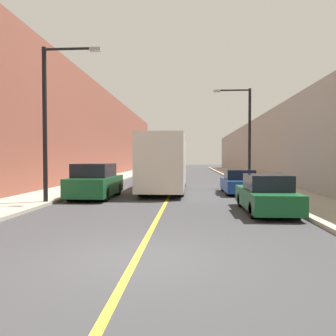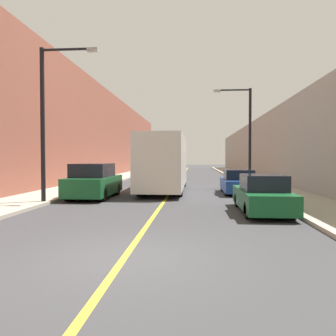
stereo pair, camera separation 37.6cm
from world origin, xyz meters
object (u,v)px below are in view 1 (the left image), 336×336
Objects in this scene: bus at (165,162)px; street_lamp_left at (50,113)px; street_lamp_right at (246,130)px; parked_suv_left at (95,182)px; car_right_near at (266,195)px; car_right_mid at (239,183)px.

bus is 1.44× the size of street_lamp_left.
parked_suv_left is at bearing -142.50° from street_lamp_right.
car_right_mid is (-0.04, 6.90, -0.02)m from car_right_near.
street_lamp_left reaches higher than bus.
parked_suv_left is 8.52m from car_right_mid.
street_lamp_left reaches higher than car_right_near.
street_lamp_right is at bearing 84.43° from car_right_near.
car_right_mid is at bearing 19.06° from parked_suv_left.
bus is at bearing 119.10° from car_right_near.
bus is at bearing 50.47° from parked_suv_left.
car_right_near reaches higher than car_right_mid.
parked_suv_left is 1.08× the size of car_right_mid.
car_right_near is 10.20m from street_lamp_left.
street_lamp_right is (1.09, 11.15, 3.54)m from car_right_near.
car_right_mid is at bearing -17.10° from bus.
street_lamp_right is (9.17, 7.04, 3.36)m from parked_suv_left.
car_right_near is at bearing -60.90° from bus.
street_lamp_right reaches higher than car_right_mid.
parked_suv_left is 0.65× the size of street_lamp_left.
street_lamp_left is (-1.35, -2.54, 3.37)m from parked_suv_left.
parked_suv_left reaches higher than car_right_mid.
car_right_near is at bearing -89.70° from car_right_mid.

